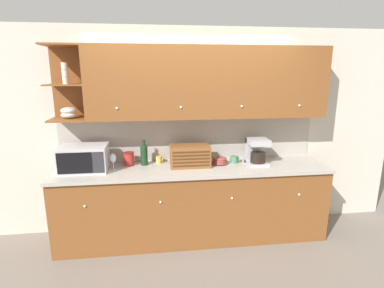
{
  "coord_description": "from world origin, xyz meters",
  "views": [
    {
      "loc": [
        -0.46,
        -3.78,
        2.06
      ],
      "look_at": [
        0.0,
        -0.23,
        1.19
      ],
      "focal_mm": 28.0,
      "sensor_mm": 36.0,
      "label": 1
    }
  ],
  "objects": [
    {
      "name": "ground_plane",
      "position": [
        0.0,
        0.0,
        0.0
      ],
      "size": [
        24.0,
        24.0,
        0.0
      ],
      "primitive_type": "plane",
      "color": "slate"
    },
    {
      "name": "wine_bottle",
      "position": [
        -0.59,
        -0.17,
        1.08
      ],
      "size": [
        0.09,
        0.09,
        0.32
      ],
      "color": "#19381E",
      "rests_on": "counter_unit"
    },
    {
      "name": "coffee_maker",
      "position": [
        0.81,
        -0.3,
        1.09
      ],
      "size": [
        0.25,
        0.25,
        0.32
      ],
      "color": "#B7B7BC",
      "rests_on": "counter_unit"
    },
    {
      "name": "mug_blue_second",
      "position": [
        0.54,
        -0.23,
        0.98
      ],
      "size": [
        0.11,
        0.09,
        0.09
      ],
      "color": "#4C845B",
      "rests_on": "counter_unit"
    },
    {
      "name": "counter_unit",
      "position": [
        0.0,
        -0.33,
        0.47
      ],
      "size": [
        3.29,
        0.69,
        0.93
      ],
      "color": "brown",
      "rests_on": "ground_plane"
    },
    {
      "name": "microwave",
      "position": [
        -1.28,
        -0.31,
        1.08
      ],
      "size": [
        0.54,
        0.38,
        0.3
      ],
      "color": "silver",
      "rests_on": "counter_unit"
    },
    {
      "name": "upper_cabinets",
      "position": [
        0.17,
        -0.19,
        1.93
      ],
      "size": [
        3.27,
        0.4,
        0.84
      ],
      "color": "brown",
      "rests_on": "backsplash_panel"
    },
    {
      "name": "mug",
      "position": [
        -0.41,
        -0.11,
        0.98
      ],
      "size": [
        0.09,
        0.08,
        0.09
      ],
      "color": "gold",
      "rests_on": "counter_unit"
    },
    {
      "name": "bread_box",
      "position": [
        -0.03,
        -0.3,
        1.06
      ],
      "size": [
        0.48,
        0.26,
        0.26
      ],
      "color": "brown",
      "rests_on": "counter_unit"
    },
    {
      "name": "bowl_stack_on_counter",
      "position": [
        0.35,
        -0.26,
        0.98
      ],
      "size": [
        0.2,
        0.2,
        0.09
      ],
      "color": "#9E473D",
      "rests_on": "counter_unit"
    },
    {
      "name": "wine_glass",
      "position": [
        -0.95,
        -0.32,
        1.07
      ],
      "size": [
        0.07,
        0.07,
        0.2
      ],
      "color": "silver",
      "rests_on": "counter_unit"
    },
    {
      "name": "backsplash_panel",
      "position": [
        0.0,
        -0.01,
        1.22
      ],
      "size": [
        3.27,
        0.01,
        0.58
      ],
      "color": "#B7B2A8",
      "rests_on": "counter_unit"
    },
    {
      "name": "storage_canister",
      "position": [
        -0.78,
        -0.16,
        1.01
      ],
      "size": [
        0.13,
        0.13,
        0.16
      ],
      "color": "#B22D28",
      "rests_on": "counter_unit"
    },
    {
      "name": "wall_back",
      "position": [
        0.0,
        0.03,
        1.3
      ],
      "size": [
        5.67,
        0.06,
        2.6
      ],
      "color": "beige",
      "rests_on": "ground_plane"
    }
  ]
}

